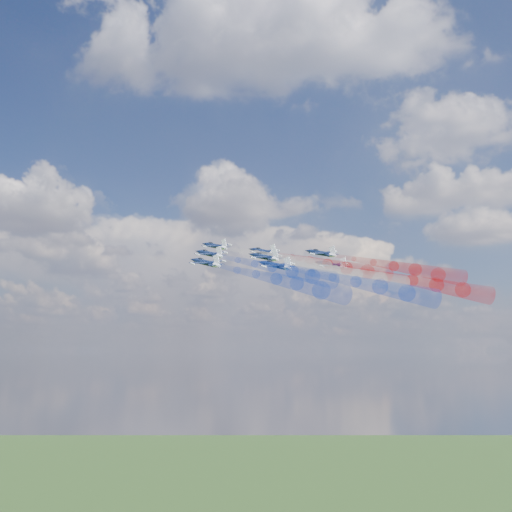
# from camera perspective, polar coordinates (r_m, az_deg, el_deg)

# --- Properties ---
(jet_lead) EXTENTS (16.07, 15.70, 7.75)m
(jet_lead) POSITION_cam_1_polar(r_m,az_deg,el_deg) (185.29, -3.75, 0.92)
(jet_lead) COLOR black
(trail_lead) EXTENTS (33.31, 27.37, 14.12)m
(trail_lead) POSITION_cam_1_polar(r_m,az_deg,el_deg) (166.30, 1.52, -0.12)
(trail_lead) COLOR white
(jet_inner_left) EXTENTS (16.07, 15.70, 7.75)m
(jet_inner_left) POSITION_cam_1_polar(r_m,az_deg,el_deg) (169.22, -4.26, 0.20)
(jet_inner_left) COLOR black
(trail_inner_left) EXTENTS (33.31, 27.37, 14.12)m
(trail_inner_left) POSITION_cam_1_polar(r_m,az_deg,el_deg) (150.20, 1.51, -1.04)
(trail_inner_left) COLOR blue
(jet_inner_right) EXTENTS (16.07, 15.70, 7.75)m
(jet_inner_right) POSITION_cam_1_polar(r_m,az_deg,el_deg) (181.46, 0.66, 0.42)
(jet_inner_right) COLOR black
(trail_inner_right) EXTENTS (33.31, 27.37, 14.12)m
(trail_inner_right) POSITION_cam_1_polar(r_m,az_deg,el_deg) (163.89, 6.52, -0.69)
(trail_inner_right) COLOR red
(jet_outer_left) EXTENTS (16.07, 15.70, 7.75)m
(jet_outer_left) POSITION_cam_1_polar(r_m,az_deg,el_deg) (152.80, -4.60, -0.61)
(jet_outer_left) COLOR black
(trail_outer_left) EXTENTS (33.31, 27.37, 14.12)m
(trail_outer_left) POSITION_cam_1_polar(r_m,az_deg,el_deg) (133.83, 1.82, -2.12)
(trail_outer_left) COLOR blue
(jet_center_third) EXTENTS (16.07, 15.70, 7.75)m
(jet_center_third) POSITION_cam_1_polar(r_m,az_deg,el_deg) (166.00, 0.77, -0.09)
(jet_center_third) COLOR black
(trail_center_third) EXTENTS (33.31, 27.37, 14.12)m
(trail_center_third) POSITION_cam_1_polar(r_m,az_deg,el_deg) (148.59, 7.25, -1.37)
(trail_center_third) COLOR white
(jet_outer_right) EXTENTS (16.07, 15.70, 7.75)m
(jet_outer_right) POSITION_cam_1_polar(r_m,az_deg,el_deg) (178.44, 5.99, 0.26)
(jet_outer_right) COLOR black
(trail_outer_right) EXTENTS (33.31, 27.37, 14.12)m
(trail_outer_right) POSITION_cam_1_polar(r_m,az_deg,el_deg) (162.69, 12.47, -0.88)
(trail_outer_right) COLOR red
(jet_rear_left) EXTENTS (16.07, 15.70, 7.75)m
(jet_rear_left) POSITION_cam_1_polar(r_m,az_deg,el_deg) (151.58, 1.80, -0.85)
(jet_rear_left) COLOR black
(trail_rear_left) EXTENTS (33.31, 27.37, 14.12)m
(trail_rear_left) POSITION_cam_1_polar(r_m,az_deg,el_deg) (134.67, 9.10, -2.37)
(trail_rear_left) COLOR blue
(jet_rear_right) EXTENTS (16.07, 15.70, 7.75)m
(jet_rear_right) POSITION_cam_1_polar(r_m,az_deg,el_deg) (164.77, 6.87, -0.84)
(jet_rear_right) COLOR black
(trail_rear_right) EXTENTS (33.31, 27.37, 14.12)m
(trail_rear_right) POSITION_cam_1_polar(r_m,az_deg,el_deg) (149.51, 14.03, -2.20)
(trail_rear_right) COLOR red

